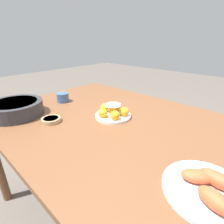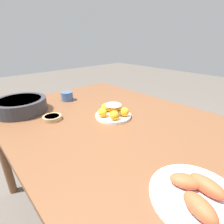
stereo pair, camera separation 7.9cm
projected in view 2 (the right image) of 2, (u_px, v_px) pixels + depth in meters
The scene contains 7 objects.
ground_plane at pixel (111, 210), 1.33m from camera, with size 12.00×12.00×0.00m, color #5B544C.
dining_table at pixel (111, 132), 1.06m from camera, with size 1.48×1.09×0.77m.
cake_plate at pixel (113, 112), 1.05m from camera, with size 0.22×0.22×0.09m.
serving_bowl at pixel (21, 105), 1.12m from camera, with size 0.32×0.32×0.09m.
sauce_bowl at pixel (52, 118), 1.02m from camera, with size 0.11×0.11×0.02m.
seafood_platter at pixel (197, 195), 0.51m from camera, with size 0.27×0.27×0.06m.
cup_far at pixel (67, 96), 1.33m from camera, with size 0.09×0.09×0.07m.
Camera 2 is at (-0.69, 0.62, 1.21)m, focal length 28.00 mm.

